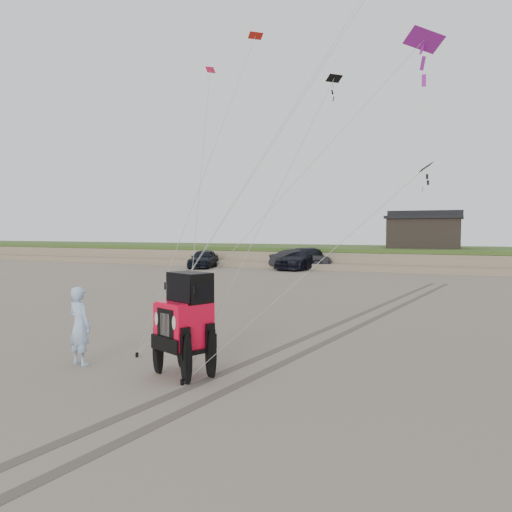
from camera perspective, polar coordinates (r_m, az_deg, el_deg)
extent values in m
plane|color=#6B6054|center=(12.00, -6.53, -13.18)|extent=(160.00, 160.00, 0.00)
cube|color=#7A6B54|center=(48.41, 16.38, -0.25)|extent=(160.00, 12.00, 1.40)
cube|color=#2D4719|center=(48.37, 16.40, 0.76)|extent=(160.00, 12.00, 0.35)
cube|color=#7A6B54|center=(42.01, 15.32, -1.33)|extent=(160.00, 3.50, 0.50)
cube|color=black|center=(47.15, 18.70, 2.46)|extent=(6.00, 5.00, 2.60)
cube|color=black|center=(47.16, 18.73, 4.19)|extent=(6.40, 5.40, 0.25)
cube|color=black|center=(47.17, 18.73, 4.64)|extent=(6.40, 1.20, 0.50)
imported|color=black|center=(44.12, -6.03, -0.30)|extent=(2.99, 5.09, 1.62)
imported|color=black|center=(42.78, 5.09, -0.34)|extent=(5.47, 2.80, 1.72)
imported|color=black|center=(42.56, 5.32, -0.30)|extent=(3.74, 6.62, 1.81)
imported|color=#89B0D3|center=(13.16, -19.50, -7.53)|extent=(0.80, 0.62, 1.95)
cube|color=black|center=(17.98, 8.93, 19.42)|extent=(0.56, 0.58, 0.19)
cube|color=#89198B|center=(20.53, 18.66, 22.36)|extent=(1.51, 1.25, 0.71)
cube|color=black|center=(14.11, 18.86, 9.59)|extent=(0.42, 0.58, 0.24)
cube|color=#E21C4B|center=(22.44, -5.24, 20.43)|extent=(0.43, 0.28, 0.30)
cube|color=red|center=(22.31, -0.05, 23.88)|extent=(0.65, 0.63, 0.18)
cylinder|color=black|center=(13.72, -13.46, -10.92)|extent=(0.08, 0.08, 0.12)
cylinder|color=black|center=(11.19, -8.44, -14.08)|extent=(0.08, 0.08, 0.12)
cube|color=#4C443D|center=(18.77, 10.20, -7.29)|extent=(4.42, 29.74, 0.01)
cube|color=#4C443D|center=(18.61, 12.62, -7.41)|extent=(4.42, 29.74, 0.01)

